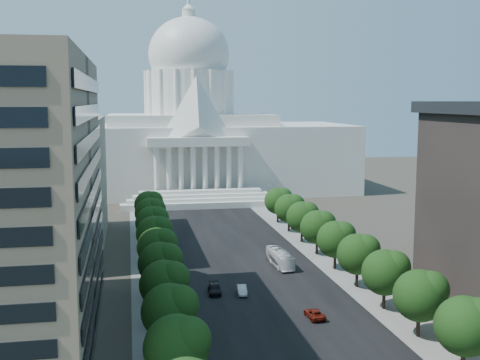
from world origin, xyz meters
TOP-DOWN VIEW (x-y plane):
  - road_asphalt at (0.00, 90.00)m, footprint 30.00×260.00m
  - sidewalk_left at (-19.00, 90.00)m, footprint 8.00×260.00m
  - sidewalk_right at (19.00, 90.00)m, footprint 8.00×260.00m
  - capitol at (0.00, 184.89)m, footprint 120.00×56.00m
  - office_block_left_far at (-48.00, 100.00)m, footprint 38.00×52.00m
  - tree_l_b at (-17.66, 23.81)m, footprint 7.79×7.60m
  - tree_l_c at (-17.66, 35.81)m, footprint 7.79×7.60m
  - tree_l_d at (-17.66, 47.81)m, footprint 7.79×7.60m
  - tree_l_e at (-17.66, 59.81)m, footprint 7.79×7.60m
  - tree_l_f at (-17.66, 71.81)m, footprint 7.79×7.60m
  - tree_l_g at (-17.66, 83.81)m, footprint 7.79×7.60m
  - tree_l_h at (-17.66, 95.81)m, footprint 7.79×7.60m
  - tree_l_i at (-17.66, 107.81)m, footprint 7.79×7.60m
  - tree_l_j at (-17.66, 119.81)m, footprint 7.79×7.60m
  - tree_r_b at (18.34, 23.81)m, footprint 7.79×7.60m
  - tree_r_c at (18.34, 35.81)m, footprint 7.79×7.60m
  - tree_r_d at (18.34, 47.81)m, footprint 7.79×7.60m
  - tree_r_e at (18.34, 59.81)m, footprint 7.79×7.60m
  - tree_r_f at (18.34, 71.81)m, footprint 7.79×7.60m
  - tree_r_g at (18.34, 83.81)m, footprint 7.79×7.60m
  - tree_r_h at (18.34, 95.81)m, footprint 7.79×7.60m
  - tree_r_i at (18.34, 107.81)m, footprint 7.79×7.60m
  - tree_r_j at (18.34, 119.81)m, footprint 7.79×7.60m
  - streetlight_b at (19.90, 35.00)m, footprint 2.61×0.44m
  - streetlight_c at (19.90, 60.00)m, footprint 2.61×0.44m
  - streetlight_d at (19.90, 85.00)m, footprint 2.61×0.44m
  - streetlight_e at (19.90, 110.00)m, footprint 2.61×0.44m
  - streetlight_f at (19.90, 135.00)m, footprint 2.61×0.44m
  - car_silver at (-3.68, 59.50)m, footprint 2.07×4.83m
  - car_red at (5.42, 45.81)m, footprint 2.54×5.17m
  - car_dark_b at (-8.40, 60.81)m, footprint 2.61×5.59m
  - city_bus at (7.51, 76.12)m, footprint 3.31×12.02m

SIDE VIEW (x-z plane):
  - road_asphalt at x=0.00m, z-range -0.01..0.01m
  - sidewalk_left at x=-19.00m, z-range -0.01..0.01m
  - sidewalk_right at x=19.00m, z-range -0.01..0.01m
  - car_red at x=5.42m, z-range 0.00..1.41m
  - car_silver at x=-3.68m, z-range 0.00..1.55m
  - car_dark_b at x=-8.40m, z-range 0.00..1.58m
  - city_bus at x=7.51m, z-range 0.00..3.32m
  - streetlight_b at x=19.90m, z-range 1.32..10.32m
  - streetlight_c at x=19.90m, z-range 1.32..10.32m
  - streetlight_d at x=19.90m, z-range 1.32..10.32m
  - streetlight_e at x=19.90m, z-range 1.32..10.32m
  - streetlight_f at x=19.90m, z-range 1.32..10.32m
  - tree_l_b at x=-17.66m, z-range 1.47..11.44m
  - tree_l_c at x=-17.66m, z-range 1.47..11.44m
  - tree_l_d at x=-17.66m, z-range 1.47..11.44m
  - tree_l_e at x=-17.66m, z-range 1.47..11.44m
  - tree_l_f at x=-17.66m, z-range 1.47..11.44m
  - tree_l_g at x=-17.66m, z-range 1.47..11.44m
  - tree_l_h at x=-17.66m, z-range 1.47..11.44m
  - tree_l_i at x=-17.66m, z-range 1.47..11.44m
  - tree_l_j at x=-17.66m, z-range 1.47..11.44m
  - tree_r_b at x=18.34m, z-range 1.47..11.44m
  - tree_r_c at x=18.34m, z-range 1.47..11.44m
  - tree_r_d at x=18.34m, z-range 1.47..11.44m
  - tree_r_e at x=18.34m, z-range 1.47..11.44m
  - tree_r_f at x=18.34m, z-range 1.47..11.44m
  - tree_r_g at x=18.34m, z-range 1.47..11.44m
  - tree_r_h at x=18.34m, z-range 1.47..11.44m
  - tree_r_i at x=18.34m, z-range 1.47..11.44m
  - tree_r_j at x=18.34m, z-range 1.47..11.44m
  - office_block_left_far at x=-48.00m, z-range 0.00..30.00m
  - capitol at x=0.00m, z-range -16.49..56.51m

